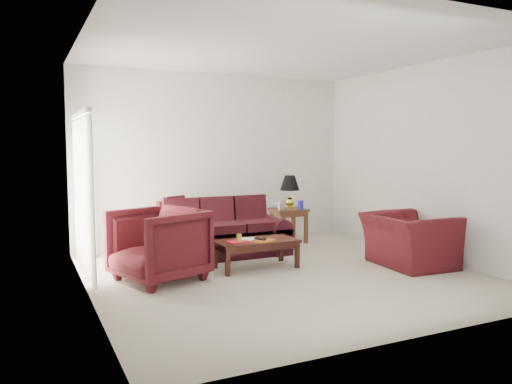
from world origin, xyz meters
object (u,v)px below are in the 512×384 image
floor_lamp (88,205)px  armchair_right (409,240)px  end_table (289,225)px  sofa (221,229)px  coffee_table (256,254)px  armchair_left (158,245)px

floor_lamp → armchair_right: size_ratio=1.42×
end_table → sofa: bearing=-159.3°
armchair_right → coffee_table: (-2.05, 0.83, -0.17)m
coffee_table → sofa: bearing=93.9°
armchair_left → coffee_table: (1.42, 0.07, -0.27)m
end_table → armchair_right: bearing=-73.4°
armchair_left → armchair_right: 3.55m
armchair_left → armchair_right: size_ratio=0.89×
end_table → armchair_right: size_ratio=0.53×
end_table → armchair_right: (0.69, -2.33, 0.07)m
end_table → floor_lamp: size_ratio=0.37×
armchair_right → coffee_table: 2.22m
floor_lamp → armchair_left: size_ratio=1.60×
sofa → armchair_left: armchair_left is taller
end_table → armchair_left: size_ratio=0.59×
end_table → coffee_table: size_ratio=0.52×
sofa → floor_lamp: size_ratio=1.29×
armchair_left → coffee_table: size_ratio=0.89×
end_table → armchair_left: bearing=-150.5°
armchair_right → floor_lamp: bearing=61.5°
sofa → end_table: (1.53, 0.58, -0.13)m
armchair_left → coffee_table: armchair_left is taller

